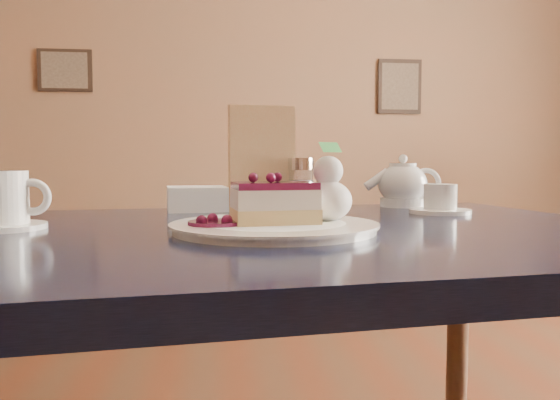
{
  "coord_description": "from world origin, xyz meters",
  "views": [
    {
      "loc": [
        -0.08,
        -0.5,
        0.83
      ],
      "look_at": [
        0.0,
        0.2,
        0.78
      ],
      "focal_mm": 35.0,
      "sensor_mm": 36.0,
      "label": 1
    }
  ],
  "objects": [
    {
      "name": "napkin_stack",
      "position": [
        -0.12,
        0.62,
        0.75
      ],
      "size": [
        0.13,
        0.13,
        0.05
      ],
      "primitive_type": "cube",
      "rotation": [
        0.0,
        0.0,
        0.11
      ],
      "color": "white",
      "rests_on": "main_table"
    },
    {
      "name": "whipped_cream",
      "position": [
        0.08,
        0.28,
        0.77
      ],
      "size": [
        0.07,
        0.07,
        0.06
      ],
      "color": "white",
      "rests_on": "dessert_plate"
    },
    {
      "name": "main_table",
      "position": [
        -0.0,
        0.31,
        0.65
      ],
      "size": [
        1.25,
        0.9,
        0.73
      ],
      "rotation": [
        0.0,
        0.0,
        0.11
      ],
      "color": "black",
      "rests_on": "ground"
    },
    {
      "name": "dessert_plate",
      "position": [
        0.0,
        0.27,
        0.74
      ],
      "size": [
        0.29,
        0.29,
        0.01
      ],
      "primitive_type": "cylinder",
      "color": "white",
      "rests_on": "main_table"
    },
    {
      "name": "berry_sauce",
      "position": [
        -0.08,
        0.25,
        0.75
      ],
      "size": [
        0.08,
        0.08,
        0.01
      ],
      "primitive_type": "cylinder",
      "color": "#480C28",
      "rests_on": "dessert_plate"
    },
    {
      "name": "sugar_shaker",
      "position": [
        0.1,
        0.63,
        0.79
      ],
      "size": [
        0.06,
        0.06,
        0.11
      ],
      "color": "white",
      "rests_on": "main_table"
    },
    {
      "name": "coffee_set",
      "position": [
        -0.39,
        0.34,
        0.77
      ],
      "size": [
        0.14,
        0.13,
        0.09
      ],
      "color": "white",
      "rests_on": "main_table"
    },
    {
      "name": "menu_card",
      "position": [
        0.02,
        0.63,
        0.84
      ],
      "size": [
        0.14,
        0.04,
        0.21
      ],
      "primitive_type": "cube",
      "rotation": [
        0.0,
        0.0,
        0.11
      ],
      "color": "beige",
      "rests_on": "main_table"
    },
    {
      "name": "cheesecake_slice",
      "position": [
        0.0,
        0.27,
        0.77
      ],
      "size": [
        0.13,
        0.1,
        0.06
      ],
      "rotation": [
        0.0,
        0.0,
        0.11
      ],
      "color": "#E4BD80",
      "rests_on": "dessert_plate"
    },
    {
      "name": "tea_set",
      "position": [
        0.33,
        0.63,
        0.77
      ],
      "size": [
        0.18,
        0.27,
        0.1
      ],
      "color": "white",
      "rests_on": "main_table"
    }
  ]
}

